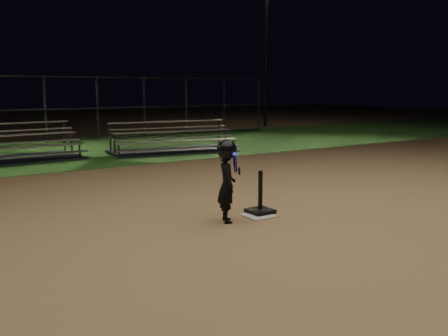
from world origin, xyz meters
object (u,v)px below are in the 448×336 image
at_px(bleacher_left, 0,155).
at_px(light_pole_right, 267,32).
at_px(home_plate, 259,216).
at_px(batting_tee, 260,205).
at_px(child_batter, 227,179).
at_px(bleacher_right, 173,146).

xyz_separation_m(bleacher_left, light_pole_right, (14.37, 6.34, 4.73)).
relative_size(home_plate, batting_tee, 0.65).
height_order(batting_tee, bleacher_left, bleacher_left).
relative_size(home_plate, bleacher_left, 0.10).
distance_m(child_batter, bleacher_left, 8.78).
height_order(bleacher_right, light_pole_right, light_pole_right).
height_order(child_batter, bleacher_left, child_batter).
bearing_deg(batting_tee, bleacher_left, 106.24).
relative_size(child_batter, light_pole_right, 0.15).
height_order(batting_tee, light_pole_right, light_pole_right).
xyz_separation_m(bleacher_right, light_pole_right, (9.33, 7.00, 4.75)).
bearing_deg(home_plate, bleacher_left, 105.40).
bearing_deg(home_plate, child_batter, 177.75).
xyz_separation_m(child_batter, bleacher_right, (3.27, 7.92, -0.47)).
bearing_deg(batting_tee, child_batter, -173.68).
distance_m(batting_tee, bleacher_left, 8.86).
bearing_deg(home_plate, light_pole_right, 51.23).
xyz_separation_m(home_plate, bleacher_left, (-2.37, 8.61, 0.20)).
distance_m(home_plate, light_pole_right, 19.79).
bearing_deg(bleacher_right, light_pole_right, 44.95).
bearing_deg(child_batter, home_plate, -70.96).
bearing_deg(bleacher_right, child_batter, -104.33).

